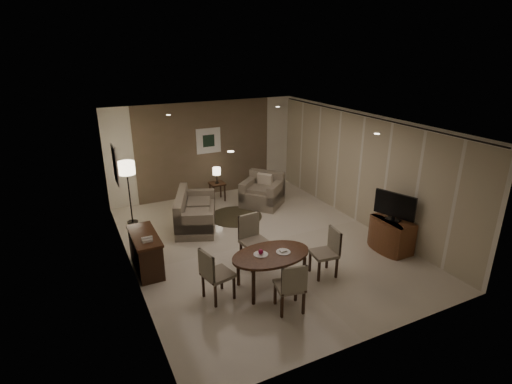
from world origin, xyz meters
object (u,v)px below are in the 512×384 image
chair_near (289,285)px  chair_left (218,274)px  sofa (196,210)px  floor_lamp (129,193)px  dining_table (271,271)px  chair_right (324,253)px  tv_cabinet (392,235)px  armchair (262,190)px  side_table (217,192)px  console_desk (146,252)px  chair_far (255,242)px

chair_near → chair_left: bearing=-29.5°
sofa → floor_lamp: 1.67m
dining_table → chair_near: (-0.03, -0.70, 0.12)m
dining_table → chair_right: (1.10, -0.07, 0.12)m
tv_cabinet → dining_table: bearing=-177.7°
chair_near → chair_right: 1.30m
chair_right → sofa: chair_right is taller
sofa → chair_right: bearing=-133.6°
floor_lamp → armchair: bearing=-7.0°
armchair → side_table: size_ratio=1.94×
console_desk → tv_cabinet: bearing=-17.1°
chair_near → chair_far: bearing=-82.9°
chair_near → armchair: chair_near is taller
tv_cabinet → armchair: 3.71m
chair_near → console_desk: bearing=-39.7°
chair_left → chair_far: bearing=-68.6°
chair_left → side_table: size_ratio=1.87×
tv_cabinet → armchair: armchair is taller
chair_far → sofa: size_ratio=0.59×
console_desk → floor_lamp: 2.41m
side_table → chair_right: bearing=-84.9°
console_desk → chair_right: chair_right is taller
dining_table → side_table: (0.69, 4.49, -0.09)m
chair_right → floor_lamp: size_ratio=0.59×
dining_table → floor_lamp: floor_lamp is taller
chair_right → chair_far: bearing=-124.6°
tv_cabinet → chair_right: chair_right is taller
chair_near → floor_lamp: 5.02m
sofa → side_table: 1.74m
chair_near → chair_left: (-0.94, 0.82, 0.02)m
console_desk → chair_far: size_ratio=1.17×
dining_table → sofa: 3.15m
armchair → tv_cabinet: bearing=-20.0°
chair_right → armchair: size_ratio=0.93×
sofa → side_table: sofa is taller
tv_cabinet → floor_lamp: 6.15m
tv_cabinet → dining_table: size_ratio=0.62×
console_desk → chair_right: 3.44m
console_desk → chair_left: 1.77m
console_desk → chair_near: chair_near is taller
sofa → chair_left: bearing=-169.5°
chair_near → chair_left: 1.24m
chair_right → side_table: bearing=-167.9°
chair_right → chair_left: bearing=-88.0°
tv_cabinet → chair_right: 1.91m
chair_left → floor_lamp: size_ratio=0.61×
tv_cabinet → chair_left: chair_left is taller
chair_left → armchair: 4.34m
console_desk → floor_lamp: (0.13, 2.37, 0.41)m
chair_left → chair_right: (2.07, -0.18, -0.02)m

